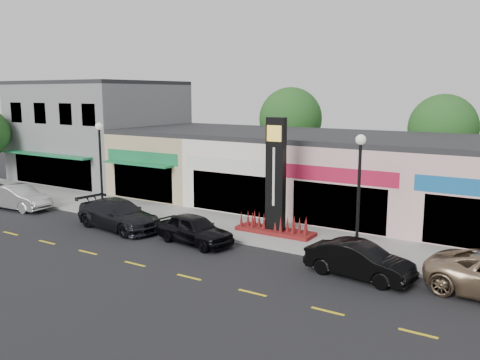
{
  "coord_description": "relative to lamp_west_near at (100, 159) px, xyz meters",
  "views": [
    {
      "loc": [
        15.27,
        -18.34,
        7.36
      ],
      "look_at": [
        0.96,
        4.0,
        2.79
      ],
      "focal_mm": 38.0,
      "sensor_mm": 36.0,
      "label": 1
    }
  ],
  "objects": [
    {
      "name": "car_black_conv",
      "position": [
        16.77,
        -1.81,
        -2.76
      ],
      "size": [
        2.02,
        4.51,
        1.44
      ],
      "primitive_type": "imported",
      "rotation": [
        0.0,
        0.0,
        1.45
      ],
      "color": "black",
      "rests_on": "ground"
    },
    {
      "name": "curb",
      "position": [
        8.0,
        -0.4,
        -3.4
      ],
      "size": [
        52.0,
        0.2,
        0.15
      ],
      "primitive_type": "cube",
      "color": "gray",
      "rests_on": "ground"
    },
    {
      "name": "car_black_sedan",
      "position": [
        8.32,
        -1.68,
        -2.74
      ],
      "size": [
        2.34,
        4.5,
        1.46
      ],
      "primitive_type": "imported",
      "rotation": [
        0.0,
        0.0,
        1.42
      ],
      "color": "black",
      "rests_on": "ground"
    },
    {
      "name": "lamp_west_near",
      "position": [
        0.0,
        0.0,
        0.0
      ],
      "size": [
        0.44,
        0.44,
        5.47
      ],
      "color": "black",
      "rests_on": "sidewalk"
    },
    {
      "name": "sidewalk",
      "position": [
        8.0,
        1.85,
        -3.4
      ],
      "size": [
        52.0,
        4.3,
        0.15
      ],
      "primitive_type": "cube",
      "color": "gray",
      "rests_on": "ground"
    },
    {
      "name": "ground",
      "position": [
        8.0,
        -2.5,
        -3.48
      ],
      "size": [
        120.0,
        120.0,
        0.0
      ],
      "primitive_type": "plane",
      "color": "black",
      "rests_on": "ground"
    },
    {
      "name": "car_white_van",
      "position": [
        -5.79,
        -1.79,
        -2.7
      ],
      "size": [
        1.99,
        4.8,
        1.54
      ],
      "primitive_type": "imported",
      "rotation": [
        0.0,
        0.0,
        1.65
      ],
      "color": "#BABABA",
      "rests_on": "ground"
    },
    {
      "name": "shop_pink_w",
      "position": [
        13.5,
        8.97,
        -1.08
      ],
      "size": [
        7.0,
        10.01,
        4.8
      ],
      "color": "beige",
      "rests_on": "ground"
    },
    {
      "name": "lamp_east_near",
      "position": [
        16.0,
        0.0,
        0.0
      ],
      "size": [
        0.44,
        0.44,
        5.47
      ],
      "color": "black",
      "rests_on": "sidewalk"
    },
    {
      "name": "tree_rear_mid",
      "position": [
        16.0,
        17.0,
        1.41
      ],
      "size": [
        4.8,
        4.8,
        7.29
      ],
      "color": "#382619",
      "rests_on": "ground"
    },
    {
      "name": "shop_beige",
      "position": [
        -0.5,
        8.96,
        -1.08
      ],
      "size": [
        7.0,
        10.85,
        4.8
      ],
      "color": "tan",
      "rests_on": "ground"
    },
    {
      "name": "car_dark_sedan",
      "position": [
        3.13,
        -1.72,
        -2.68
      ],
      "size": [
        2.91,
        5.72,
        1.59
      ],
      "primitive_type": "imported",
      "rotation": [
        0.0,
        0.0,
        1.44
      ],
      "color": "black",
      "rests_on": "ground"
    },
    {
      "name": "tree_rear_west",
      "position": [
        4.0,
        17.0,
        1.74
      ],
      "size": [
        5.2,
        5.2,
        7.83
      ],
      "color": "#382619",
      "rests_on": "ground"
    },
    {
      "name": "shop_cream",
      "position": [
        6.5,
        8.97,
        -1.08
      ],
      "size": [
        7.0,
        10.01,
        4.8
      ],
      "color": "white",
      "rests_on": "ground"
    },
    {
      "name": "pylon_sign",
      "position": [
        11.0,
        1.7,
        -1.2
      ],
      "size": [
        4.2,
        1.3,
        6.0
      ],
      "color": "#611610",
      "rests_on": "sidewalk"
    },
    {
      "name": "building_grey_2story",
      "position": [
        -10.0,
        8.98,
        0.67
      ],
      "size": [
        12.0,
        10.95,
        8.3
      ],
      "color": "slate",
      "rests_on": "ground"
    }
  ]
}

